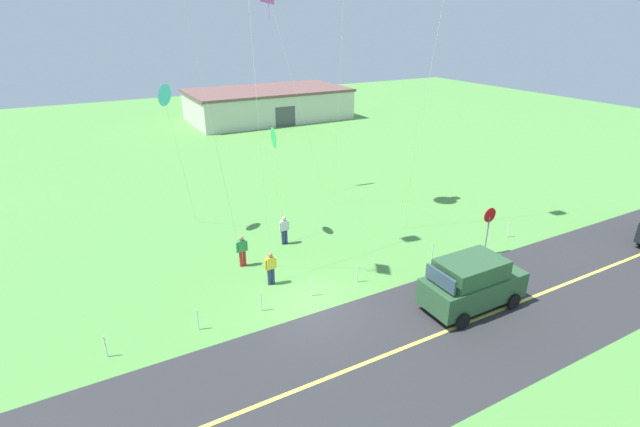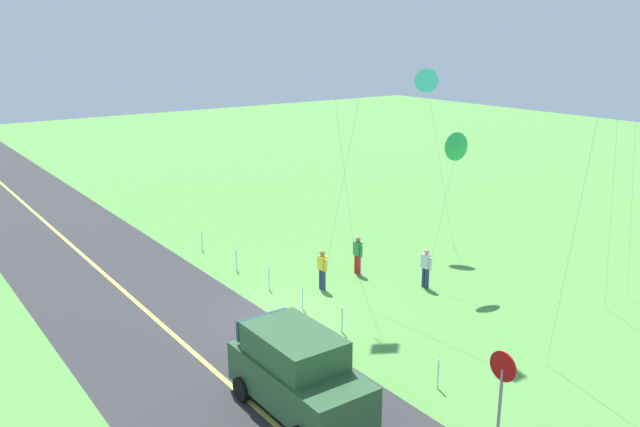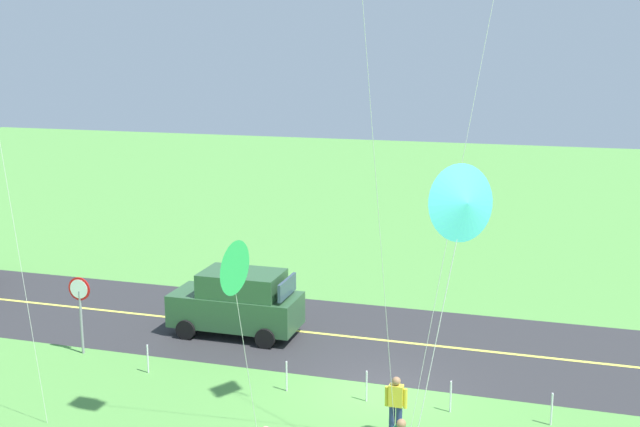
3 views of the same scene
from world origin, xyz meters
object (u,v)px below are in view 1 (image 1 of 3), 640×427
at_px(person_adult_near, 271,267).
at_px(person_adult_companion, 284,229).
at_px(person_child_watcher, 242,250).
at_px(kite_green_far, 164,95).
at_px(stop_sign, 489,222).
at_px(kite_blue_mid, 275,138).
at_px(warehouse_distant, 268,104).
at_px(car_suv_foreground, 472,282).

height_order(person_adult_near, person_adult_companion, same).
xyz_separation_m(person_child_watcher, kite_green_far, (-1.77, 5.32, 6.75)).
distance_m(stop_sign, kite_blue_mid, 11.62).
distance_m(stop_sign, kite_green_far, 17.52).
height_order(stop_sign, person_adult_near, stop_sign).
distance_m(kite_blue_mid, kite_green_far, 5.94).
relative_size(kite_blue_mid, warehouse_distant, 0.33).
xyz_separation_m(stop_sign, kite_green_far, (-13.10, 10.07, 5.81)).
distance_m(car_suv_foreground, person_child_watcher, 10.62).
xyz_separation_m(person_adult_near, kite_blue_mid, (2.41, 4.64, 4.66)).
bearing_deg(person_adult_companion, person_adult_near, -156.21).
distance_m(person_adult_companion, kite_blue_mid, 4.82).
distance_m(person_adult_companion, kite_green_far, 9.13).
xyz_separation_m(stop_sign, warehouse_distant, (3.62, 37.39, -0.05)).
xyz_separation_m(person_child_watcher, kite_blue_mid, (2.97, 2.42, 4.66)).
bearing_deg(kite_green_far, person_adult_near, -72.82).
distance_m(person_adult_near, warehouse_distant, 37.72).
xyz_separation_m(car_suv_foreground, kite_green_far, (-8.96, 13.13, 6.46)).
height_order(person_adult_near, person_child_watcher, same).
bearing_deg(stop_sign, kite_green_far, 142.44).
distance_m(person_child_watcher, kite_blue_mid, 6.03).
bearing_deg(person_adult_near, kite_blue_mid, -124.94).
height_order(car_suv_foreground, person_adult_near, car_suv_foreground).
bearing_deg(kite_green_far, stop_sign, -37.56).
relative_size(person_adult_near, kite_blue_mid, 0.26).
height_order(kite_blue_mid, kite_green_far, kite_green_far).
height_order(car_suv_foreground, stop_sign, stop_sign).
relative_size(car_suv_foreground, warehouse_distant, 0.24).
relative_size(stop_sign, person_adult_near, 1.60).
bearing_deg(warehouse_distant, person_adult_companion, -111.15).
xyz_separation_m(car_suv_foreground, person_adult_companion, (-4.40, 9.01, -0.29)).
bearing_deg(car_suv_foreground, person_child_watcher, 132.61).
bearing_deg(stop_sign, person_child_watcher, 157.24).
xyz_separation_m(stop_sign, person_child_watcher, (-11.32, 4.75, -0.94)).
height_order(person_adult_near, kite_green_far, kite_green_far).
bearing_deg(warehouse_distant, kite_green_far, -121.47).
xyz_separation_m(person_adult_companion, warehouse_distant, (12.16, 31.44, 0.89)).
relative_size(person_adult_companion, person_child_watcher, 1.00).
bearing_deg(person_adult_companion, kite_green_far, 104.67).
relative_size(kite_blue_mid, kite_green_far, 0.74).
xyz_separation_m(car_suv_foreground, person_child_watcher, (-7.19, 7.81, -0.29)).
bearing_deg(kite_blue_mid, stop_sign, -40.61).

